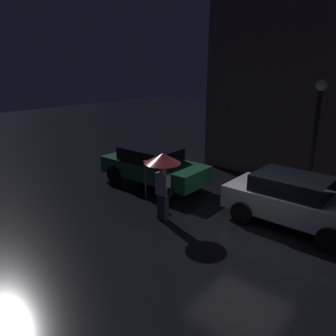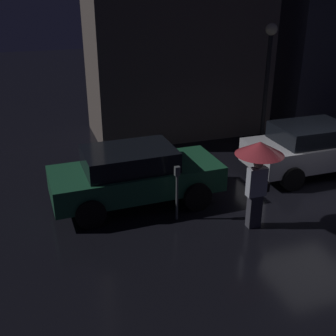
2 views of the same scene
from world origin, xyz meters
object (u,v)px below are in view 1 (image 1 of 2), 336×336
Objects in this scene: parking_meter at (145,176)px; street_lamp_near at (316,123)px; parked_car_silver at (294,200)px; pedestrian_with_umbrella at (163,168)px; parked_car_green at (153,166)px.

parking_meter is 0.34× the size of street_lamp_near.
parking_meter is (-4.67, -1.33, 0.05)m from parked_car_silver.
street_lamp_near is at bearing -121.24° from pedestrian_with_umbrella.
street_lamp_near reaches higher than pedestrian_with_umbrella.
parking_meter is (-1.57, 0.87, -0.81)m from pedestrian_with_umbrella.
parked_car_green is 2.06× the size of pedestrian_with_umbrella.
parked_car_silver is at bearing 15.84° from parking_meter.
street_lamp_near is (2.78, 4.44, 1.04)m from pedestrian_with_umbrella.
parked_car_green is 1.09× the size of parked_car_silver.
parked_car_green is at bearing -40.55° from pedestrian_with_umbrella.
parked_car_silver is (5.39, 0.19, -0.00)m from parked_car_green.
parked_car_green is at bearing 122.08° from parking_meter.
pedestrian_with_umbrella reaches higher than parked_car_silver.
parked_car_green is 1.05× the size of street_lamp_near.
parking_meter is at bearing -59.31° from parked_car_green.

